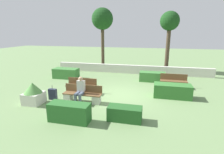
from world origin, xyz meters
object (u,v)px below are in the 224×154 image
Objects in this scene: suitcase at (53,94)px; tree_leftmost at (102,20)px; bench_front at (82,96)px; bench_right_side at (173,83)px; bench_left_side at (81,88)px; planter_corner_left at (33,93)px; tree_center_left at (170,24)px; person_seated_man at (80,89)px.

suitcase is 0.14× the size of tree_leftmost.
suitcase is (-1.65, -0.06, -0.05)m from bench_front.
bench_right_side is 0.30× the size of tree_leftmost.
tree_leftmost is (-0.62, 6.68, 4.14)m from bench_left_side.
planter_corner_left reaches higher than bench_right_side.
planter_corner_left is 0.97m from suitcase.
bench_left_side is 9.72m from tree_center_left.
bench_left_side is (-0.58, 1.22, -0.01)m from bench_front.
planter_corner_left reaches higher than bench_front.
planter_corner_left is 12.09m from tree_center_left.
person_seated_man reaches higher than planter_corner_left.
tree_leftmost reaches higher than tree_center_left.
bench_right_side is at bearing 29.23° from suitcase.
tree_center_left reaches higher than bench_front.
bench_left_side is at bearing -161.54° from bench_right_side.
tree_leftmost is (-1.20, 7.91, 4.13)m from bench_front.
tree_leftmost is (-5.96, 4.38, 4.14)m from bench_right_side.
bench_front and bench_right_side have the same top height.
tree_leftmost is at bearing 100.47° from bench_left_side.
bench_left_side and bench_right_side have the same top height.
person_seated_man reaches higher than bench_left_side.
suitcase is at bearing -124.66° from bench_left_side.
planter_corner_left is 0.21× the size of tree_center_left.
bench_left_side is 1.32× the size of person_seated_man.
tree_center_left reaches higher than suitcase.
person_seated_man is 2.33m from planter_corner_left.
tree_center_left is (4.60, 8.51, 3.80)m from bench_front.
bench_front is 0.43m from person_seated_man.
planter_corner_left is at bearing -132.56° from suitcase.
person_seated_man is at bearing -106.64° from bench_front.
bench_right_side is 1.24× the size of person_seated_man.
bench_front is 10.39m from tree_center_left.
tree_center_left reaches higher than bench_right_side.
suitcase is (-1.61, 0.08, -0.45)m from person_seated_man.
suitcase is 11.28m from tree_center_left.
tree_center_left is (5.19, 7.29, 3.81)m from bench_left_side.
bench_front is 0.36× the size of tree_leftmost.
bench_front is 9.00m from tree_leftmost.
suitcase is (0.63, 0.69, -0.25)m from planter_corner_left.
bench_front is 0.38× the size of tree_center_left.
planter_corner_left is (-1.70, -1.97, 0.22)m from bench_left_side.
person_seated_man is (0.54, -1.36, 0.41)m from bench_left_side.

